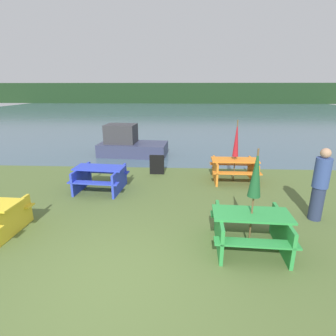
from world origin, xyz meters
The scene contains 11 objects.
ground_plane centered at (0.00, 0.00, 0.00)m, with size 60.00×60.00×0.00m, color #516633.
water centered at (0.00, 31.67, 0.00)m, with size 60.00×50.00×0.00m.
far_treeline centered at (0.00, 51.67, 2.00)m, with size 80.00×1.60×4.00m.
picnic_table_green centered at (2.61, 1.13, 0.46)m, with size 1.61×1.45×0.78m.
picnic_table_blue centered at (-1.41, 4.14, 0.46)m, with size 1.67×1.50×0.78m.
picnic_table_orange centered at (3.06, 5.26, 0.47)m, with size 1.63×1.41×0.78m.
umbrella_darkgreen centered at (2.61, 1.13, 1.61)m, with size 0.25×0.25×2.12m.
umbrella_crimson centered at (3.06, 5.26, 1.50)m, with size 0.20×0.20×2.15m.
boat centered at (-1.34, 8.73, 0.54)m, with size 3.34×1.84×1.50m.
person centered at (4.57, 2.46, 0.93)m, with size 0.37×0.37×1.84m.
signboard centered at (0.26, 5.84, 0.38)m, with size 0.55×0.08×0.75m.
Camera 1 is at (1.16, -3.70, 3.21)m, focal length 28.00 mm.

